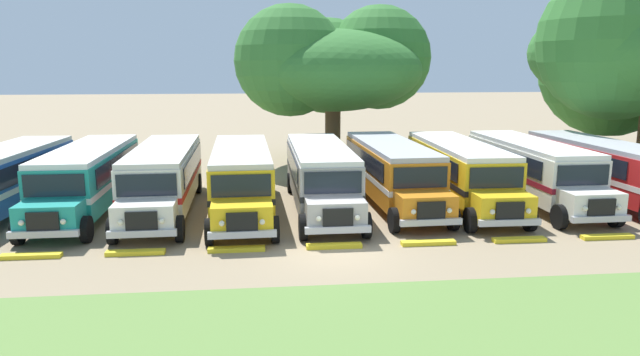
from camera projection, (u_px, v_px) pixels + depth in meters
name	position (u px, v px, depth m)	size (l,w,h in m)	color
ground_plane	(335.00, 251.00, 20.12)	(220.00, 220.00, 0.00)	#937F60
parked_bus_slot_0	(5.00, 178.00, 24.99)	(3.11, 10.90, 2.82)	#23519E
parked_bus_slot_1	(88.00, 176.00, 25.44)	(2.73, 10.85, 2.82)	teal
parked_bus_slot_2	(164.00, 175.00, 25.48)	(2.86, 10.86, 2.82)	silver
parked_bus_slot_3	(241.00, 176.00, 25.37)	(2.95, 10.87, 2.82)	yellow
parked_bus_slot_4	(321.00, 173.00, 25.96)	(2.71, 10.84, 2.82)	#9E9993
parked_bus_slot_5	(392.00, 170.00, 26.92)	(2.99, 10.88, 2.82)	orange
parked_bus_slot_6	(459.00, 170.00, 26.90)	(2.76, 10.85, 2.82)	yellow
parked_bus_slot_7	(531.00, 168.00, 27.39)	(2.80, 10.85, 2.82)	silver
parked_bus_slot_8	(602.00, 167.00, 27.49)	(3.18, 10.91, 2.82)	red
curb_wheelstop_1	(31.00, 256.00, 19.37)	(2.00, 0.36, 0.15)	yellow
curb_wheelstop_2	(136.00, 252.00, 19.73)	(2.00, 0.36, 0.15)	yellow
curb_wheelstop_3	(237.00, 249.00, 20.09)	(2.00, 0.36, 0.15)	yellow
curb_wheelstop_4	(334.00, 246.00, 20.44)	(2.00, 0.36, 0.15)	yellow
curb_wheelstop_5	(428.00, 243.00, 20.80)	(2.00, 0.36, 0.15)	yellow
curb_wheelstop_6	(519.00, 240.00, 21.16)	(2.00, 0.36, 0.15)	yellow
curb_wheelstop_7	(607.00, 237.00, 21.52)	(2.00, 0.36, 0.15)	yellow
broad_shade_tree	(333.00, 65.00, 36.83)	(12.86, 11.32, 10.30)	brown
secondary_tree	(640.00, 54.00, 34.05)	(14.47, 15.74, 12.02)	brown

